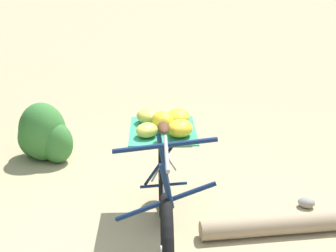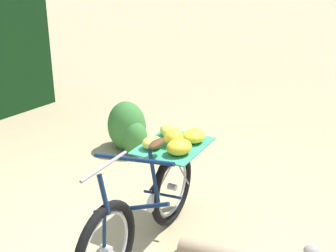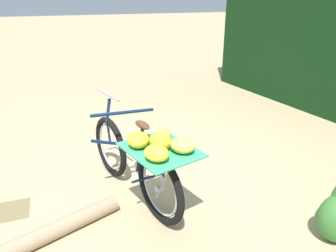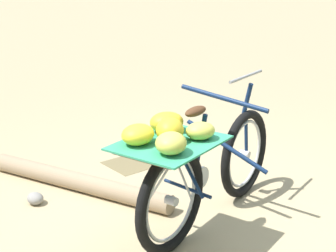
# 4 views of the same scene
# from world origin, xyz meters

# --- Properties ---
(ground_plane) EXTENTS (60.00, 60.00, 0.00)m
(ground_plane) POSITION_xyz_m (0.00, 0.00, 0.00)
(ground_plane) COLOR tan
(bicycle) EXTENTS (0.89, 1.79, 1.03)m
(bicycle) POSITION_xyz_m (-0.18, -0.16, 0.51)
(bicycle) COLOR black
(bicycle) RESTS_ON ground_plane
(shrub_cluster) EXTENTS (0.69, 0.47, 0.65)m
(shrub_cluster) POSITION_xyz_m (1.48, -1.34, 0.29)
(shrub_cluster) COLOR #387533
(shrub_cluster) RESTS_ON ground_plane
(path_stone) EXTENTS (0.15, 0.13, 0.09)m
(path_stone) POSITION_xyz_m (-1.30, -0.94, 0.05)
(path_stone) COLOR gray
(path_stone) RESTS_ON ground_plane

